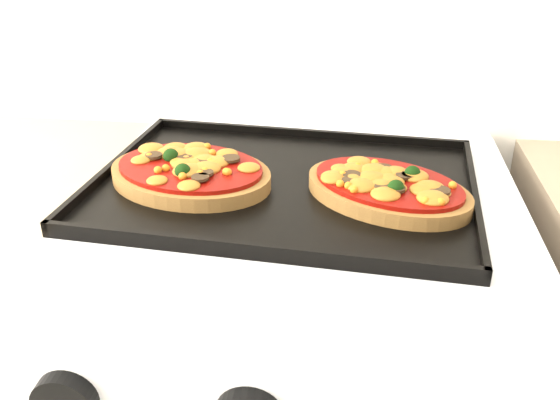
# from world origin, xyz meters

# --- Properties ---
(baking_tray) EXTENTS (0.53, 0.41, 0.02)m
(baking_tray) POSITION_xyz_m (-0.06, 1.73, 0.92)
(baking_tray) COLOR black
(baking_tray) RESTS_ON stove
(pizza_left) EXTENTS (0.27, 0.23, 0.03)m
(pizza_left) POSITION_xyz_m (-0.19, 1.72, 0.94)
(pizza_left) COLOR olive
(pizza_left) RESTS_ON baking_tray
(pizza_right) EXTENTS (0.27, 0.24, 0.03)m
(pizza_right) POSITION_xyz_m (0.07, 1.70, 0.94)
(pizza_right) COLOR olive
(pizza_right) RESTS_ON baking_tray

